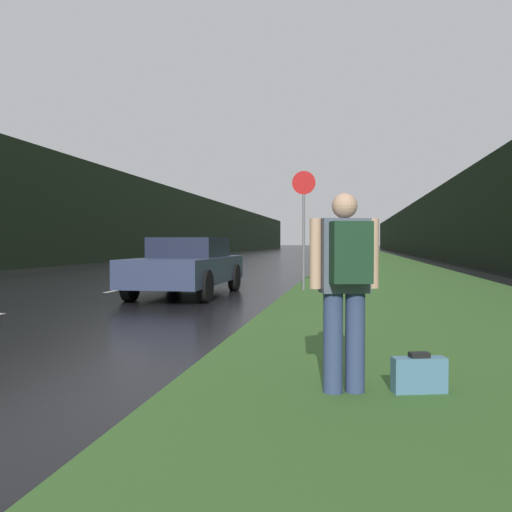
# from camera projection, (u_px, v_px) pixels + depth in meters

# --- Properties ---
(grass_verge) EXTENTS (6.00, 240.00, 0.02)m
(grass_verge) POSITION_uv_depth(u_px,v_px,m) (370.00, 259.00, 40.22)
(grass_verge) COLOR #386028
(grass_verge) RESTS_ON ground_plane
(lane_stripe_c) EXTENTS (0.12, 3.00, 0.01)m
(lane_stripe_c) POSITION_uv_depth(u_px,v_px,m) (129.00, 288.00, 14.89)
(lane_stripe_c) COLOR silver
(lane_stripe_c) RESTS_ON ground_plane
(lane_stripe_d) EXTENTS (0.12, 3.00, 0.01)m
(lane_stripe_d) POSITION_uv_depth(u_px,v_px,m) (199.00, 274.00, 21.79)
(lane_stripe_d) COLOR silver
(lane_stripe_d) RESTS_ON ground_plane
(treeline_far_side) EXTENTS (2.00, 140.00, 6.15)m
(treeline_far_side) POSITION_uv_depth(u_px,v_px,m) (180.00, 224.00, 53.06)
(treeline_far_side) COLOR black
(treeline_far_side) RESTS_ON ground_plane
(treeline_near_side) EXTENTS (2.00, 140.00, 5.43)m
(treeline_near_side) POSITION_uv_depth(u_px,v_px,m) (434.00, 227.00, 48.98)
(treeline_near_side) COLOR black
(treeline_near_side) RESTS_ON ground_plane
(stop_sign) EXTENTS (0.61, 0.07, 3.10)m
(stop_sign) POSITION_uv_depth(u_px,v_px,m) (304.00, 220.00, 14.02)
(stop_sign) COLOR slate
(stop_sign) RESTS_ON ground_plane
(hitchhiker_with_backpack) EXTENTS (0.55, 0.47, 1.64)m
(hitchhiker_with_backpack) POSITION_uv_depth(u_px,v_px,m) (345.00, 279.00, 4.34)
(hitchhiker_with_backpack) COLOR navy
(hitchhiker_with_backpack) RESTS_ON ground_plane
(suitcase) EXTENTS (0.45, 0.24, 0.35)m
(suitcase) POSITION_uv_depth(u_px,v_px,m) (419.00, 375.00, 4.39)
(suitcase) COLOR teal
(suitcase) RESTS_ON ground_plane
(car_passing_near) EXTENTS (1.84, 4.63, 1.36)m
(car_passing_near) POSITION_uv_depth(u_px,v_px,m) (188.00, 266.00, 12.74)
(car_passing_near) COLOR #2D3856
(car_passing_near) RESTS_ON ground_plane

